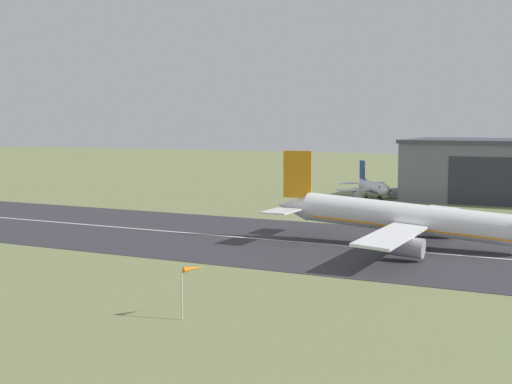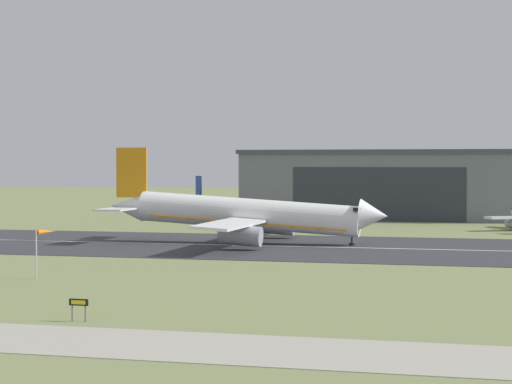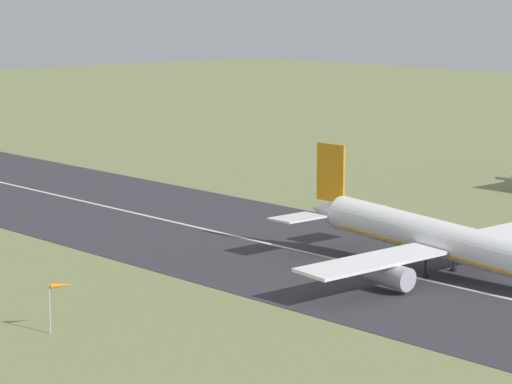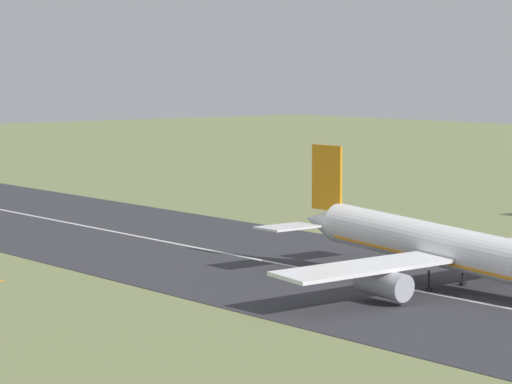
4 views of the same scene
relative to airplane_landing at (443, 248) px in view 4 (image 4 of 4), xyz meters
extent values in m
cube|color=#333338|center=(-21.92, -3.46, -4.41)|extent=(512.05, 44.43, 0.06)
cube|color=silver|center=(-21.92, -3.46, -4.37)|extent=(460.84, 0.70, 0.01)
cylinder|color=white|center=(0.37, 0.00, 0.17)|extent=(34.42, 5.00, 6.64)
cone|color=white|center=(-19.48, -0.22, 1.00)|extent=(5.82, 4.22, 4.48)
cube|color=orange|center=(0.37, 0.00, -1.10)|extent=(30.75, 4.73, 2.03)
cube|color=white|center=(1.20, -12.98, -0.64)|extent=(5.51, 21.43, 0.71)
cylinder|color=#A8A8B2|center=(2.23, -11.26, -2.32)|extent=(6.19, 2.93, 3.21)
cube|color=orange|center=(-18.65, -0.21, 6.40)|extent=(5.03, 0.34, 7.85)
cube|color=white|center=(-18.98, -6.05, 0.86)|extent=(4.47, 7.11, 0.24)
cube|color=white|center=(-19.11, 5.63, 0.86)|extent=(4.47, 7.11, 0.24)
cylinder|color=black|center=(0.59, -2.76, -3.29)|extent=(0.24, 0.24, 2.30)
cylinder|color=black|center=(0.59, -2.76, -4.22)|extent=(0.84, 0.84, 0.44)
cylinder|color=black|center=(0.52, 2.78, -3.29)|extent=(0.24, 0.24, 2.30)
cylinder|color=black|center=(0.52, 2.78, -4.22)|extent=(0.84, 0.84, 0.44)
camera|label=1|loc=(28.30, -108.84, 15.09)|focal=50.00mm
camera|label=2|loc=(40.30, -146.56, 7.99)|focal=70.00mm
camera|label=3|loc=(95.95, -115.16, 30.50)|focal=85.00mm
camera|label=4|loc=(89.00, -97.74, 19.37)|focal=85.00mm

